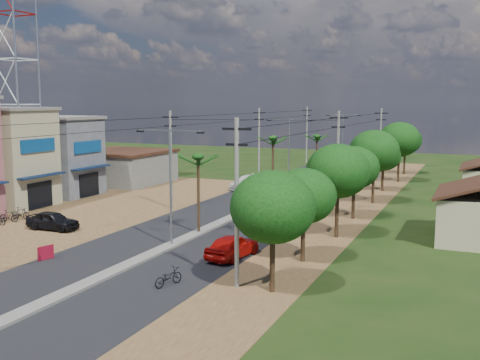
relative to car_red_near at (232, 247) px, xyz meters
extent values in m
plane|color=black|center=(-5.00, 1.01, -0.76)|extent=(160.00, 160.00, 0.00)
cube|color=black|center=(-5.00, 16.01, -0.74)|extent=(12.00, 110.00, 0.04)
cube|color=#605E56|center=(-5.00, 19.01, -0.67)|extent=(1.00, 90.00, 0.18)
cube|color=#50351B|center=(-20.00, 9.01, -0.74)|extent=(18.00, 46.00, 0.04)
cube|color=#50351B|center=(3.50, 16.01, -0.74)|extent=(5.00, 90.00, 0.03)
cube|color=tan|center=(-27.00, 8.01, 3.74)|extent=(8.00, 6.00, 9.00)
cube|color=#605E56|center=(-27.00, 8.01, 8.39)|extent=(8.40, 6.40, 0.30)
cube|color=#0E1F3E|center=(-22.60, 8.01, 2.34)|extent=(0.80, 5.40, 0.15)
cube|color=black|center=(-22.95, 8.01, 0.54)|extent=(0.10, 3.00, 2.40)
cube|color=navy|center=(-22.92, 8.01, 5.09)|extent=(0.12, 4.20, 1.20)
cube|color=#4E5056|center=(-27.00, 15.01, 3.24)|extent=(8.00, 6.00, 8.00)
cube|color=#605E56|center=(-27.00, 15.01, 7.39)|extent=(8.40, 6.40, 0.30)
cube|color=#0E1F3E|center=(-22.60, 15.01, 2.34)|extent=(0.80, 5.40, 0.15)
cube|color=black|center=(-22.95, 15.01, 0.54)|extent=(0.10, 3.00, 2.40)
cube|color=navy|center=(-22.92, 15.01, 4.44)|extent=(0.12, 4.20, 1.20)
cube|color=#605E56|center=(-26.00, 25.01, 1.04)|extent=(10.00, 10.00, 3.60)
cube|color=black|center=(-26.00, 25.01, 3.04)|extent=(10.40, 10.40, 0.30)
cylinder|color=gray|center=(-30.40, 13.41, 18.24)|extent=(0.24, 0.24, 38.00)
cylinder|color=gray|center=(-30.40, 16.61, 18.24)|extent=(0.24, 0.24, 38.00)
cylinder|color=gray|center=(-33.60, 16.61, 18.24)|extent=(0.24, 0.24, 38.00)
cylinder|color=black|center=(4.50, -4.99, 1.34)|extent=(0.28, 0.28, 4.20)
ellipsoid|color=black|center=(4.50, -4.99, 3.74)|extent=(4.40, 4.40, 3.74)
cylinder|color=black|center=(4.30, 1.01, 1.17)|extent=(0.28, 0.28, 3.85)
ellipsoid|color=black|center=(4.30, 1.01, 3.37)|extent=(4.00, 4.00, 3.40)
cylinder|color=black|center=(4.70, 8.01, 1.52)|extent=(0.28, 0.28, 4.55)
ellipsoid|color=black|center=(4.70, 8.01, 4.12)|extent=(4.60, 4.60, 3.91)
cylinder|color=black|center=(4.40, 15.01, 1.27)|extent=(0.28, 0.28, 4.06)
ellipsoid|color=black|center=(4.40, 15.01, 3.59)|extent=(4.20, 4.20, 3.57)
cylinder|color=black|center=(4.60, 23.01, 1.62)|extent=(0.28, 0.28, 4.76)
ellipsoid|color=black|center=(4.60, 23.01, 4.34)|extent=(4.80, 4.80, 4.08)
cylinder|color=black|center=(4.20, 31.01, 1.06)|extent=(0.28, 0.28, 3.64)
ellipsoid|color=black|center=(4.20, 31.01, 3.14)|extent=(3.80, 3.80, 3.23)
cylinder|color=black|center=(4.80, 39.01, 1.69)|extent=(0.28, 0.28, 4.90)
ellipsoid|color=black|center=(4.80, 39.01, 4.49)|extent=(5.00, 5.00, 4.25)
cylinder|color=black|center=(4.50, 47.01, 1.41)|extent=(0.28, 0.28, 4.34)
ellipsoid|color=black|center=(4.50, 47.01, 3.89)|extent=(4.40, 4.40, 3.74)
cylinder|color=black|center=(-5.00, 5.01, 2.14)|extent=(0.22, 0.22, 5.80)
cylinder|color=black|center=(-5.00, 21.01, 2.34)|extent=(0.22, 0.22, 6.20)
cylinder|color=black|center=(-5.00, 37.01, 1.99)|extent=(0.22, 0.22, 5.50)
cylinder|color=gray|center=(-5.00, 1.01, 3.24)|extent=(0.16, 0.16, 8.00)
cube|color=gray|center=(-3.80, 1.01, 7.14)|extent=(2.40, 0.08, 0.08)
cube|color=gray|center=(-6.20, 1.01, 7.14)|extent=(2.40, 0.08, 0.08)
cube|color=black|center=(-2.70, 1.01, 7.04)|extent=(0.50, 0.18, 0.12)
cube|color=black|center=(-7.30, 1.01, 7.04)|extent=(0.50, 0.18, 0.12)
cylinder|color=gray|center=(-5.00, 26.01, 3.24)|extent=(0.16, 0.16, 8.00)
cube|color=gray|center=(-3.80, 26.01, 7.14)|extent=(2.40, 0.08, 0.08)
cube|color=gray|center=(-6.20, 26.01, 7.14)|extent=(2.40, 0.08, 0.08)
cube|color=black|center=(-2.70, 26.01, 7.04)|extent=(0.50, 0.18, 0.12)
cube|color=black|center=(-7.30, 26.01, 7.04)|extent=(0.50, 0.18, 0.12)
cylinder|color=gray|center=(-5.00, 51.01, 3.24)|extent=(0.16, 0.16, 8.00)
cube|color=gray|center=(-3.80, 51.01, 7.14)|extent=(2.40, 0.08, 0.08)
cube|color=gray|center=(-6.20, 51.01, 7.14)|extent=(2.40, 0.08, 0.08)
cube|color=black|center=(-2.70, 51.01, 7.04)|extent=(0.50, 0.18, 0.12)
cube|color=black|center=(-7.30, 51.01, 7.04)|extent=(0.50, 0.18, 0.12)
cylinder|color=#605E56|center=(-12.00, 13.01, 3.74)|extent=(0.24, 0.24, 9.00)
cube|color=black|center=(-12.00, 13.01, 7.64)|extent=(1.60, 0.12, 0.12)
cube|color=black|center=(-12.00, 13.01, 6.84)|extent=(1.20, 0.12, 0.12)
cylinder|color=#605E56|center=(-12.00, 35.01, 3.74)|extent=(0.24, 0.24, 9.00)
cube|color=black|center=(-12.00, 35.01, 7.64)|extent=(1.60, 0.12, 0.12)
cube|color=black|center=(-12.00, 35.01, 6.84)|extent=(1.20, 0.12, 0.12)
cylinder|color=#605E56|center=(-12.00, 56.01, 3.74)|extent=(0.24, 0.24, 9.00)
cube|color=black|center=(-12.00, 56.01, 7.64)|extent=(1.60, 0.12, 0.12)
cube|color=black|center=(-12.00, 56.01, 6.84)|extent=(1.20, 0.12, 0.12)
cylinder|color=#605E56|center=(2.50, -4.99, 3.74)|extent=(0.24, 0.24, 9.00)
cube|color=black|center=(2.50, -4.99, 7.64)|extent=(1.60, 0.12, 0.12)
cube|color=black|center=(2.50, -4.99, 6.84)|extent=(1.20, 0.12, 0.12)
cylinder|color=#605E56|center=(2.50, 17.01, 3.74)|extent=(0.24, 0.24, 9.00)
cube|color=black|center=(2.50, 17.01, 7.64)|extent=(1.60, 0.12, 0.12)
cube|color=black|center=(2.50, 17.01, 6.84)|extent=(1.20, 0.12, 0.12)
cylinder|color=#605E56|center=(2.50, 39.01, 3.74)|extent=(0.24, 0.24, 9.00)
cube|color=black|center=(2.50, 39.01, 7.64)|extent=(1.60, 0.12, 0.12)
cube|color=black|center=(2.50, 39.01, 6.84)|extent=(1.20, 0.12, 0.12)
imported|color=#A00C08|center=(0.00, 0.00, 0.00)|extent=(2.32, 4.63, 1.51)
imported|color=#929399|center=(0.00, 9.47, 0.02)|extent=(2.09, 4.84, 1.55)
imported|color=silver|center=(-10.00, 26.31, 0.00)|extent=(3.07, 5.50, 1.51)
imported|color=black|center=(-15.88, 1.67, -0.04)|extent=(4.26, 1.87, 1.43)
imported|color=black|center=(-0.90, -6.34, -0.27)|extent=(1.18, 1.96, 0.97)
imported|color=black|center=(-6.59, 24.09, -0.32)|extent=(0.62, 1.68, 0.87)
imported|color=black|center=(-10.00, 31.62, -0.25)|extent=(0.59, 1.70, 1.00)
cube|color=maroon|center=(-10.50, -4.99, -0.30)|extent=(0.35, 1.08, 0.92)
cylinder|color=black|center=(-10.50, -5.49, -0.53)|extent=(0.04, 0.04, 0.46)
cylinder|color=black|center=(-10.50, -4.48, -0.53)|extent=(0.04, 0.04, 0.46)
imported|color=black|center=(-21.17, 2.48, -0.26)|extent=(1.72, 0.73, 1.00)
imported|color=black|center=(-21.17, 3.78, -0.26)|extent=(1.72, 0.73, 1.00)
camera|label=1|loc=(14.08, -31.30, 9.03)|focal=42.00mm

